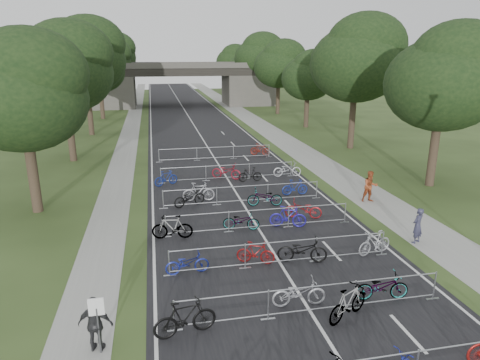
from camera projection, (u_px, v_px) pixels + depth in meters
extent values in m
cube|color=black|center=(190.00, 118.00, 58.08)|extent=(11.00, 140.00, 0.01)
cube|color=gray|center=(247.00, 117.00, 59.61)|extent=(3.00, 140.00, 0.01)
cube|color=gray|center=(133.00, 120.00, 56.64)|extent=(2.00, 140.00, 0.01)
cube|color=silver|center=(190.00, 118.00, 58.08)|extent=(0.12, 140.00, 0.00)
cube|color=#4C4944|center=(110.00, 92.00, 69.25)|extent=(8.00, 8.00, 5.00)
cube|color=#4C4944|center=(248.00, 89.00, 73.66)|extent=(8.00, 8.00, 5.00)
cube|color=black|center=(180.00, 71.00, 70.57)|extent=(30.00, 8.00, 1.20)
cube|color=#4C4944|center=(182.00, 66.00, 66.72)|extent=(30.00, 0.40, 0.90)
cube|color=#4C4944|center=(179.00, 65.00, 73.85)|extent=(30.00, 0.40, 0.90)
cylinder|color=#4C4C51|center=(99.00, 331.00, 12.42)|extent=(0.06, 0.06, 1.50)
cube|color=white|center=(96.00, 307.00, 12.19)|extent=(0.45, 0.04, 0.55)
cylinder|color=#33261C|center=(33.00, 175.00, 23.34)|extent=(0.56, 0.56, 4.20)
ellipsoid|color=black|center=(22.00, 99.00, 22.17)|extent=(6.72, 6.72, 5.51)
sphere|color=black|center=(28.00, 73.00, 21.43)|extent=(5.38, 5.38, 5.38)
sphere|color=black|center=(17.00, 114.00, 22.78)|extent=(4.37, 4.37, 4.37)
cylinder|color=#33261C|center=(433.00, 153.00, 28.00)|extent=(0.56, 0.56, 4.48)
ellipsoid|color=black|center=(442.00, 84.00, 26.75)|extent=(7.17, 7.17, 5.88)
sphere|color=black|center=(460.00, 61.00, 25.99)|extent=(5.73, 5.73, 5.73)
sphere|color=black|center=(429.00, 98.00, 27.38)|extent=(4.66, 4.66, 4.66)
cylinder|color=#33261C|center=(71.00, 132.00, 34.54)|extent=(0.56, 0.56, 4.72)
ellipsoid|color=black|center=(64.00, 73.00, 33.22)|extent=(7.56, 7.56, 6.20)
sphere|color=black|center=(69.00, 53.00, 32.43)|extent=(6.05, 6.05, 6.05)
sphere|color=black|center=(60.00, 85.00, 33.86)|extent=(4.91, 4.91, 4.91)
cylinder|color=#33261C|center=(352.00, 121.00, 39.18)|extent=(0.56, 0.56, 5.11)
ellipsoid|color=black|center=(356.00, 64.00, 37.75)|extent=(8.18, 8.18, 6.70)
sphere|color=black|center=(367.00, 45.00, 36.93)|extent=(6.54, 6.54, 6.54)
sphere|color=black|center=(348.00, 76.00, 38.42)|extent=(5.31, 5.31, 5.31)
cylinder|color=#33261C|center=(90.00, 110.00, 45.73)|extent=(0.56, 0.56, 5.25)
ellipsoid|color=black|center=(85.00, 60.00, 44.27)|extent=(8.40, 8.40, 6.89)
sphere|color=black|center=(88.00, 43.00, 43.43)|extent=(6.72, 6.72, 6.72)
sphere|color=black|center=(81.00, 71.00, 44.94)|extent=(5.46, 5.46, 5.46)
cylinder|color=#33261C|center=(306.00, 111.00, 50.63)|extent=(0.56, 0.56, 3.85)
ellipsoid|color=black|center=(308.00, 78.00, 49.56)|extent=(6.16, 6.16, 5.05)
sphere|color=black|center=(315.00, 67.00, 48.85)|extent=(4.93, 4.93, 4.93)
sphere|color=black|center=(302.00, 85.00, 50.15)|extent=(4.00, 4.00, 4.00)
cylinder|color=#33261C|center=(102.00, 103.00, 57.15)|extent=(0.56, 0.56, 4.20)
ellipsoid|color=black|center=(99.00, 71.00, 55.98)|extent=(6.72, 6.72, 5.51)
sphere|color=black|center=(102.00, 61.00, 55.24)|extent=(5.38, 5.38, 5.38)
sphere|color=black|center=(96.00, 78.00, 56.59)|extent=(4.37, 4.37, 4.37)
cylinder|color=#33261C|center=(278.00, 98.00, 61.81)|extent=(0.56, 0.56, 4.48)
ellipsoid|color=black|center=(279.00, 67.00, 60.56)|extent=(7.17, 7.17, 5.88)
sphere|color=black|center=(284.00, 56.00, 59.80)|extent=(5.73, 5.73, 5.73)
sphere|color=black|center=(274.00, 73.00, 61.19)|extent=(4.66, 4.66, 4.66)
cylinder|color=#33261C|center=(109.00, 93.00, 68.35)|extent=(0.56, 0.56, 4.72)
ellipsoid|color=black|center=(107.00, 63.00, 67.03)|extent=(7.56, 7.56, 6.20)
sphere|color=black|center=(110.00, 53.00, 66.24)|extent=(6.05, 6.05, 6.05)
sphere|color=black|center=(104.00, 69.00, 67.67)|extent=(4.91, 4.91, 4.91)
cylinder|color=#33261C|center=(258.00, 89.00, 72.99)|extent=(0.56, 0.56, 5.11)
ellipsoid|color=black|center=(258.00, 59.00, 71.56)|extent=(8.18, 8.18, 6.70)
sphere|color=black|center=(263.00, 49.00, 70.74)|extent=(6.54, 6.54, 6.54)
sphere|color=black|center=(255.00, 65.00, 72.23)|extent=(5.31, 5.31, 5.31)
cylinder|color=#33261C|center=(115.00, 86.00, 79.54)|extent=(0.56, 0.56, 5.25)
ellipsoid|color=black|center=(113.00, 57.00, 78.08)|extent=(8.40, 8.40, 6.89)
sphere|color=black|center=(115.00, 48.00, 77.24)|extent=(6.72, 6.72, 6.72)
sphere|color=black|center=(110.00, 63.00, 78.75)|extent=(5.46, 5.46, 5.46)
cylinder|color=#33261C|center=(243.00, 88.00, 84.44)|extent=(0.56, 0.56, 3.85)
ellipsoid|color=black|center=(244.00, 68.00, 83.37)|extent=(6.16, 6.16, 5.05)
sphere|color=black|center=(247.00, 62.00, 82.66)|extent=(4.93, 4.93, 4.93)
sphere|color=black|center=(240.00, 72.00, 83.96)|extent=(4.00, 4.00, 4.00)
cylinder|color=#33261C|center=(119.00, 84.00, 90.96)|extent=(0.56, 0.56, 4.20)
ellipsoid|color=black|center=(118.00, 64.00, 89.79)|extent=(6.72, 6.72, 5.51)
sphere|color=black|center=(120.00, 58.00, 89.05)|extent=(5.38, 5.38, 5.38)
sphere|color=black|center=(116.00, 69.00, 90.40)|extent=(4.37, 4.37, 4.37)
cylinder|color=#33261C|center=(232.00, 82.00, 95.62)|extent=(0.56, 0.56, 4.48)
ellipsoid|color=black|center=(232.00, 62.00, 94.37)|extent=(7.17, 7.17, 5.88)
sphere|color=black|center=(235.00, 55.00, 93.61)|extent=(5.73, 5.73, 5.73)
sphere|color=black|center=(230.00, 66.00, 95.00)|extent=(4.66, 4.66, 4.66)
cylinder|color=#A9ABB1|center=(364.00, 360.00, 10.82)|extent=(9.20, 0.04, 0.04)
cylinder|color=#A9ABB1|center=(313.00, 287.00, 14.20)|extent=(9.20, 0.04, 0.04)
cylinder|color=#A9ABB1|center=(312.00, 309.00, 14.45)|extent=(9.20, 0.04, 0.04)
cylinder|color=#A9ABB1|center=(174.00, 316.00, 13.46)|extent=(0.05, 0.05, 1.10)
cube|color=#A9ABB1|center=(175.00, 331.00, 13.61)|extent=(0.50, 0.08, 0.03)
cylinder|color=#A9ABB1|center=(268.00, 305.00, 14.05)|extent=(0.05, 0.05, 1.10)
cube|color=#A9ABB1|center=(268.00, 319.00, 14.20)|extent=(0.50, 0.08, 0.03)
cylinder|color=#A9ABB1|center=(355.00, 295.00, 14.64)|extent=(0.05, 0.05, 1.10)
cube|color=#A9ABB1|center=(354.00, 308.00, 14.79)|extent=(0.50, 0.08, 0.03)
cylinder|color=#A9ABB1|center=(434.00, 286.00, 15.23)|extent=(0.05, 0.05, 1.10)
cube|color=#A9ABB1|center=(433.00, 299.00, 15.38)|extent=(0.50, 0.08, 0.03)
cylinder|color=#A9ABB1|center=(282.00, 242.00, 17.58)|extent=(9.20, 0.04, 0.04)
cylinder|color=#A9ABB1|center=(281.00, 261.00, 17.83)|extent=(9.20, 0.04, 0.04)
cylinder|color=#A9ABB1|center=(169.00, 263.00, 16.84)|extent=(0.05, 0.05, 1.10)
cube|color=#A9ABB1|center=(170.00, 275.00, 16.99)|extent=(0.50, 0.08, 0.03)
cylinder|color=#A9ABB1|center=(245.00, 256.00, 17.43)|extent=(0.05, 0.05, 1.10)
cube|color=#A9ABB1|center=(245.00, 268.00, 17.58)|extent=(0.50, 0.08, 0.03)
cylinder|color=#A9ABB1|center=(316.00, 249.00, 18.02)|extent=(0.05, 0.05, 1.10)
cube|color=#A9ABB1|center=(315.00, 261.00, 18.17)|extent=(0.50, 0.08, 0.03)
cylinder|color=#A9ABB1|center=(383.00, 243.00, 18.61)|extent=(0.05, 0.05, 1.10)
cube|color=#A9ABB1|center=(381.00, 254.00, 18.76)|extent=(0.50, 0.08, 0.03)
cylinder|color=#A9ABB1|center=(259.00, 210.00, 21.15)|extent=(9.20, 0.04, 0.04)
cylinder|color=#A9ABB1|center=(259.00, 226.00, 21.40)|extent=(9.20, 0.04, 0.04)
cylinder|color=#A9ABB1|center=(166.00, 226.00, 20.41)|extent=(0.05, 0.05, 1.10)
cube|color=#A9ABB1|center=(166.00, 237.00, 20.56)|extent=(0.50, 0.08, 0.03)
cylinder|color=#A9ABB1|center=(229.00, 222.00, 21.00)|extent=(0.05, 0.05, 1.10)
cube|color=#A9ABB1|center=(229.00, 232.00, 21.15)|extent=(0.50, 0.08, 0.03)
cylinder|color=#A9ABB1|center=(289.00, 217.00, 21.59)|extent=(0.05, 0.05, 1.10)
cube|color=#A9ABB1|center=(288.00, 227.00, 21.74)|extent=(0.50, 0.08, 0.03)
cylinder|color=#A9ABB1|center=(345.00, 213.00, 22.18)|extent=(0.05, 0.05, 1.10)
cube|color=#A9ABB1|center=(344.00, 222.00, 22.33)|extent=(0.50, 0.08, 0.03)
cylinder|color=#A9ABB1|center=(243.00, 186.00, 24.91)|extent=(9.20, 0.04, 0.04)
cylinder|color=#A9ABB1|center=(243.00, 200.00, 25.16)|extent=(9.20, 0.04, 0.04)
cylinder|color=#A9ABB1|center=(163.00, 200.00, 24.17)|extent=(0.05, 0.05, 1.10)
cube|color=#A9ABB1|center=(164.00, 208.00, 24.32)|extent=(0.50, 0.08, 0.03)
cylinder|color=#A9ABB1|center=(217.00, 196.00, 24.76)|extent=(0.05, 0.05, 1.10)
cube|color=#A9ABB1|center=(217.00, 205.00, 24.91)|extent=(0.50, 0.08, 0.03)
cylinder|color=#A9ABB1|center=(268.00, 193.00, 25.34)|extent=(0.05, 0.05, 1.10)
cube|color=#A9ABB1|center=(268.00, 201.00, 25.50)|extent=(0.50, 0.08, 0.03)
cylinder|color=#A9ABB1|center=(317.00, 190.00, 25.93)|extent=(0.05, 0.05, 1.10)
cube|color=#A9ABB1|center=(316.00, 198.00, 26.08)|extent=(0.50, 0.08, 0.03)
cylinder|color=#A9ABB1|center=(228.00, 165.00, 29.60)|extent=(9.20, 0.04, 0.04)
cylinder|color=#A9ABB1|center=(228.00, 177.00, 29.85)|extent=(9.20, 0.04, 0.04)
cylinder|color=#A9ABB1|center=(161.00, 176.00, 28.86)|extent=(0.05, 0.05, 1.10)
cube|color=#A9ABB1|center=(161.00, 183.00, 29.02)|extent=(0.50, 0.08, 0.03)
cylinder|color=#A9ABB1|center=(206.00, 173.00, 29.45)|extent=(0.05, 0.05, 1.10)
cube|color=#A9ABB1|center=(206.00, 181.00, 29.60)|extent=(0.50, 0.08, 0.03)
cylinder|color=#A9ABB1|center=(249.00, 171.00, 30.04)|extent=(0.05, 0.05, 1.10)
cube|color=#A9ABB1|center=(249.00, 178.00, 30.19)|extent=(0.50, 0.08, 0.03)
cylinder|color=#A9ABB1|center=(291.00, 169.00, 30.63)|extent=(0.05, 0.05, 1.10)
cube|color=#A9ABB1|center=(291.00, 176.00, 30.78)|extent=(0.50, 0.08, 0.03)
cylinder|color=#A9ABB1|center=(215.00, 147.00, 35.24)|extent=(9.20, 0.04, 0.04)
cylinder|color=#A9ABB1|center=(215.00, 157.00, 35.49)|extent=(9.20, 0.04, 0.04)
cylinder|color=#A9ABB1|center=(159.00, 156.00, 34.50)|extent=(0.05, 0.05, 1.10)
cube|color=#A9ABB1|center=(159.00, 162.00, 34.65)|extent=(0.50, 0.08, 0.03)
cylinder|color=#A9ABB1|center=(197.00, 154.00, 35.09)|extent=(0.05, 0.05, 1.10)
cube|color=#A9ABB1|center=(197.00, 160.00, 35.24)|extent=(0.50, 0.08, 0.03)
cylinder|color=#A9ABB1|center=(233.00, 152.00, 35.67)|extent=(0.05, 0.05, 1.10)
cube|color=#A9ABB1|center=(233.00, 159.00, 35.83)|extent=(0.50, 0.08, 0.03)
cylinder|color=#A9ABB1|center=(269.00, 151.00, 36.26)|extent=(0.05, 0.05, 1.10)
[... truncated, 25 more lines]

